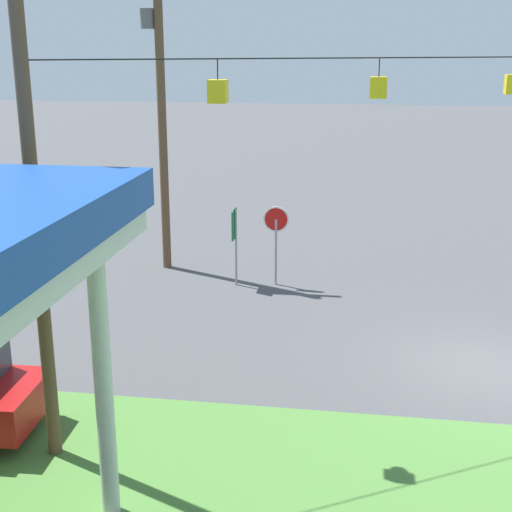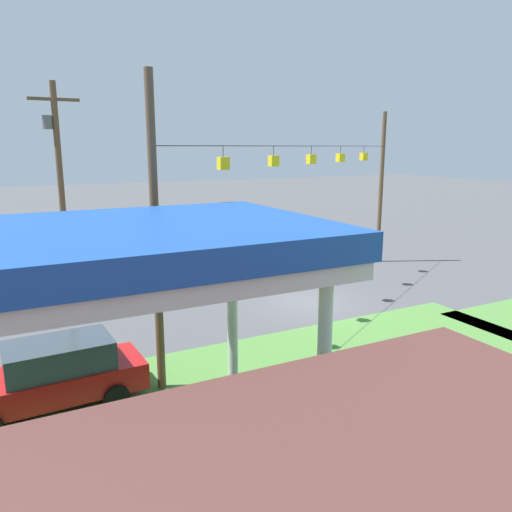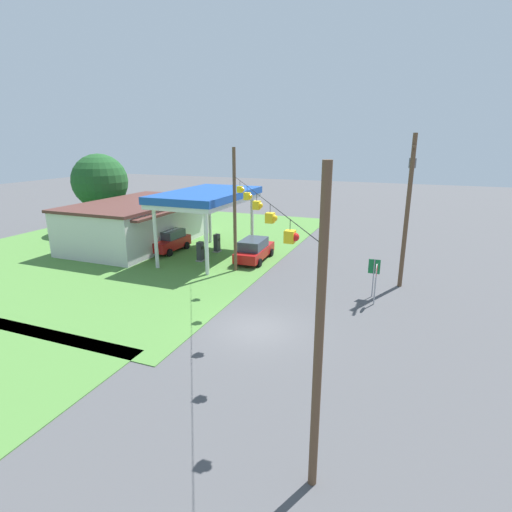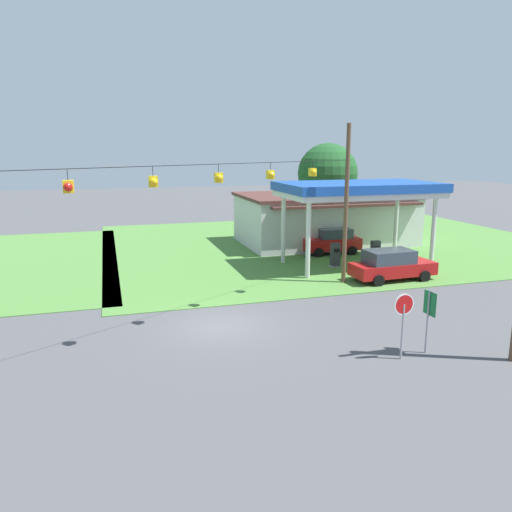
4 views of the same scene
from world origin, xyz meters
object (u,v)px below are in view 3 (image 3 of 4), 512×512
at_px(car_at_pumps_front, 254,250).
at_px(tree_behind_station, 100,182).
at_px(car_at_pumps_rear, 169,241).
at_px(utility_pole_main, 408,204).
at_px(stop_sign_roadside, 376,275).
at_px(route_sign, 374,270).
at_px(gas_station_canopy, 207,198).
at_px(fuel_pump_far, 217,244).
at_px(fuel_pump_near, 200,252).
at_px(gas_station_store, 139,223).

height_order(car_at_pumps_front, tree_behind_station, tree_behind_station).
bearing_deg(car_at_pumps_rear, utility_pole_main, 87.18).
distance_m(stop_sign_roadside, route_sign, 1.27).
height_order(gas_station_canopy, stop_sign_roadside, gas_station_canopy).
distance_m(fuel_pump_far, route_sign, 14.82).
bearing_deg(fuel_pump_near, stop_sign_roadside, -105.96).
bearing_deg(tree_behind_station, gas_station_canopy, -107.75).
bearing_deg(tree_behind_station, stop_sign_roadside, -109.47).
height_order(fuel_pump_near, car_at_pumps_front, car_at_pumps_front).
distance_m(car_at_pumps_front, stop_sign_roadside, 11.47).
bearing_deg(tree_behind_station, route_sign, -107.41).
relative_size(gas_station_store, tree_behind_station, 1.67).
distance_m(gas_station_canopy, route_sign, 14.66).
height_order(car_at_pumps_rear, route_sign, route_sign).
bearing_deg(gas_station_canopy, fuel_pump_near, -179.94).
bearing_deg(car_at_pumps_front, fuel_pump_near, 110.56).
relative_size(car_at_pumps_front, stop_sign_roadside, 2.02).
bearing_deg(utility_pole_main, gas_station_store, 82.76).
relative_size(car_at_pumps_rear, utility_pole_main, 0.43).
height_order(gas_station_canopy, utility_pole_main, utility_pole_main).
distance_m(gas_station_store, car_at_pumps_front, 12.15).
xyz_separation_m(gas_station_canopy, route_sign, (-4.19, -13.67, -3.23)).
bearing_deg(fuel_pump_far, tree_behind_station, 77.30).
height_order(stop_sign_roadside, route_sign, stop_sign_roadside).
height_order(gas_station_store, tree_behind_station, tree_behind_station).
height_order(fuel_pump_far, route_sign, route_sign).
bearing_deg(car_at_pumps_front, car_at_pumps_rear, 88.19).
xyz_separation_m(car_at_pumps_rear, route_sign, (-4.33, -17.64, 0.75)).
xyz_separation_m(gas_station_canopy, car_at_pumps_rear, (0.14, 3.97, -3.98)).
relative_size(gas_station_canopy, car_at_pumps_rear, 2.34).
bearing_deg(fuel_pump_near, tree_behind_station, 67.47).
height_order(gas_station_canopy, route_sign, gas_station_canopy).
height_order(route_sign, tree_behind_station, tree_behind_station).
bearing_deg(car_at_pumps_front, gas_station_store, 81.85).
bearing_deg(stop_sign_roadside, car_at_pumps_rear, -107.32).
height_order(fuel_pump_far, tree_behind_station, tree_behind_station).
distance_m(route_sign, tree_behind_station, 30.66).
distance_m(fuel_pump_far, car_at_pumps_front, 4.16).
xyz_separation_m(fuel_pump_near, utility_pole_main, (-0.07, -15.18, 4.72)).
relative_size(car_at_pumps_rear, route_sign, 1.78).
distance_m(fuel_pump_near, car_at_pumps_rear, 4.28).
distance_m(gas_station_canopy, fuel_pump_far, 4.43).
distance_m(fuel_pump_near, tree_behind_station, 17.25).
distance_m(fuel_pump_far, utility_pole_main, 16.18).
distance_m(stop_sign_roadside, tree_behind_station, 31.26).
bearing_deg(utility_pole_main, stop_sign_roadside, 161.86).
xyz_separation_m(fuel_pump_far, car_at_pumps_front, (-1.23, -3.97, 0.18)).
relative_size(gas_station_store, stop_sign_roadside, 5.42).
bearing_deg(fuel_pump_near, car_at_pumps_front, -66.96).
distance_m(utility_pole_main, tree_behind_station, 31.25).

